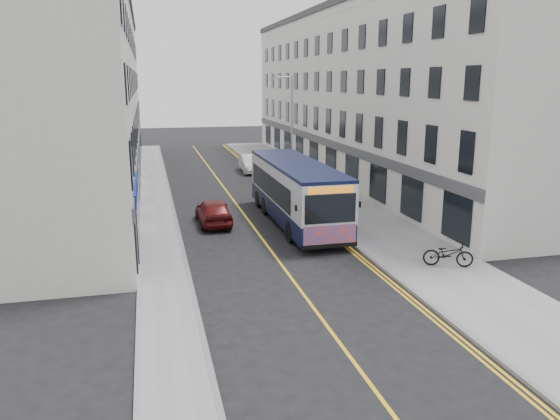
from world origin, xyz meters
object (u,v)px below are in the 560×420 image
bicycle (448,254)px  pedestrian_near (329,186)px  car_white (251,164)px  streetlamp (291,130)px  city_bus (296,190)px  pedestrian_far (325,178)px  car_maroon (213,211)px

bicycle → pedestrian_near: bearing=25.6°
car_white → streetlamp: bearing=-83.0°
streetlamp → pedestrian_near: size_ratio=4.74×
bicycle → car_white: size_ratio=0.46×
streetlamp → bicycle: (2.48, -16.47, -3.72)m
city_bus → bicycle: size_ratio=5.70×
city_bus → car_white: city_bus is taller
city_bus → pedestrian_far: city_bus is taller
pedestrian_far → streetlamp: bearing=142.8°
car_maroon → pedestrian_far: bearing=-142.5°
bicycle → car_white: (-3.45, 26.11, 0.08)m
city_bus → bicycle: city_bus is taller
pedestrian_near → car_maroon: (-8.09, -4.18, -0.24)m
car_maroon → bicycle: bearing=131.1°
city_bus → car_maroon: 4.65m
streetlamp → city_bus: 8.32m
bicycle → car_white: bearing=30.8°
car_white → city_bus: bearing=-91.3°
streetlamp → bicycle: bearing=-81.4°
bicycle → car_maroon: bearing=65.2°
car_white → pedestrian_far: bearing=-68.6°
pedestrian_near → pedestrian_far: pedestrian_far is taller
pedestrian_near → car_maroon: size_ratio=0.40×
car_white → pedestrian_near: bearing=-75.5°
bicycle → pedestrian_near: (-0.56, 13.78, 0.31)m
city_bus → car_white: 17.42m
streetlamp → bicycle: size_ratio=3.91×
pedestrian_near → car_maroon: bearing=-140.2°
pedestrian_far → car_maroon: size_ratio=0.41×
streetlamp → bicycle: 17.07m
city_bus → streetlamp: bearing=77.3°
pedestrian_near → car_white: bearing=115.8°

